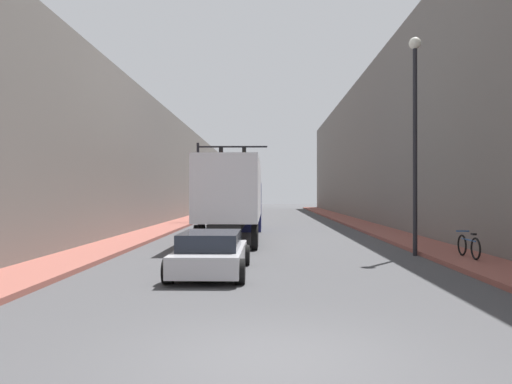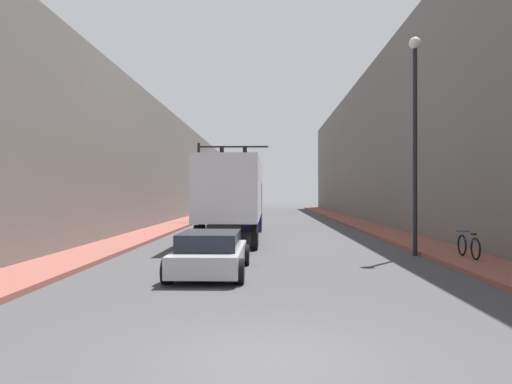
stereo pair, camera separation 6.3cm
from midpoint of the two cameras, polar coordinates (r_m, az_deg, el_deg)
The scene contains 10 objects.
ground_plane at distance 7.16m, azimuth 1.71°, elevation -18.62°, with size 200.00×200.00×0.00m, color #424244.
sidewalk_right at distance 37.44m, azimuth 11.40°, elevation -3.52°, with size 2.15×80.00×0.15m.
sidewalk_left at distance 37.42m, azimuth -8.73°, elevation -3.52°, with size 2.15×80.00×0.15m.
building_right at distance 38.48m, azimuth 17.40°, elevation 5.34°, with size 6.00×80.00×11.91m.
building_left at distance 38.33m, azimuth -14.74°, elevation 2.92°, with size 6.00×80.00×8.65m.
semi_truck at distance 25.30m, azimuth -2.54°, elevation -0.41°, with size 2.60×12.96×3.82m.
sedan_car at distance 14.26m, azimuth -5.26°, elevation -6.95°, with size 2.05×4.60×1.19m.
traffic_signal_gantry at distance 37.83m, azimuth -4.85°, elevation 2.74°, with size 5.35×0.35×6.09m.
street_lamp at distance 19.21m, azimuth 17.62°, elevation 8.01°, with size 0.44×0.44×7.96m.
parked_bicycle at distance 17.88m, azimuth 23.04°, elevation -5.72°, with size 0.44×1.82×0.86m.
Camera 1 is at (-0.09, -6.79, 2.27)m, focal length 35.00 mm.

